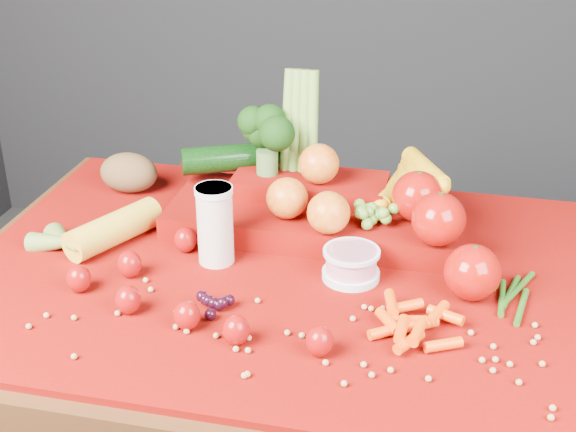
% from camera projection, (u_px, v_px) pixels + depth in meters
% --- Properties ---
extents(table, '(1.10, 0.80, 0.75)m').
position_uv_depth(table, '(285.00, 323.00, 1.37)').
color(table, '#341F0C').
rests_on(table, ground).
extents(red_cloth, '(1.05, 0.75, 0.01)m').
position_uv_depth(red_cloth, '(285.00, 272.00, 1.33)').
color(red_cloth, '#6E0603').
rests_on(red_cloth, table).
extents(milk_glass, '(0.06, 0.06, 0.14)m').
position_uv_depth(milk_glass, '(215.00, 222.00, 1.32)').
color(milk_glass, beige).
rests_on(milk_glass, red_cloth).
extents(yogurt_bowl, '(0.09, 0.09, 0.05)m').
position_uv_depth(yogurt_bowl, '(351.00, 263.00, 1.29)').
color(yogurt_bowl, silver).
rests_on(yogurt_bowl, red_cloth).
extents(strawberry_scatter, '(0.48, 0.28, 0.05)m').
position_uv_depth(strawberry_scatter, '(165.00, 284.00, 1.23)').
color(strawberry_scatter, '#8B0005').
rests_on(strawberry_scatter, red_cloth).
extents(dark_grape_cluster, '(0.06, 0.05, 0.03)m').
position_uv_depth(dark_grape_cluster, '(212.00, 305.00, 1.20)').
color(dark_grape_cluster, black).
rests_on(dark_grape_cluster, red_cloth).
extents(soybean_scatter, '(0.84, 0.24, 0.01)m').
position_uv_depth(soybean_scatter, '(254.00, 335.00, 1.15)').
color(soybean_scatter, '#AD874A').
rests_on(soybean_scatter, red_cloth).
extents(corn_ear, '(0.25, 0.26, 0.06)m').
position_uv_depth(corn_ear, '(80.00, 238.00, 1.38)').
color(corn_ear, gold).
rests_on(corn_ear, red_cloth).
extents(potato, '(0.12, 0.08, 0.08)m').
position_uv_depth(potato, '(129.00, 173.00, 1.58)').
color(potato, brown).
rests_on(potato, red_cloth).
extents(baby_carrot_pile, '(0.17, 0.17, 0.03)m').
position_uv_depth(baby_carrot_pile, '(413.00, 324.00, 1.15)').
color(baby_carrot_pile, '#E74608').
rests_on(baby_carrot_pile, red_cloth).
extents(green_bean_pile, '(0.14, 0.12, 0.01)m').
position_uv_depth(green_bean_pile, '(515.00, 296.00, 1.24)').
color(green_bean_pile, '#235413').
rests_on(green_bean_pile, red_cloth).
extents(produce_mound, '(0.60, 0.38, 0.27)m').
position_uv_depth(produce_mound, '(334.00, 201.00, 1.42)').
color(produce_mound, '#6E0603').
rests_on(produce_mound, red_cloth).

